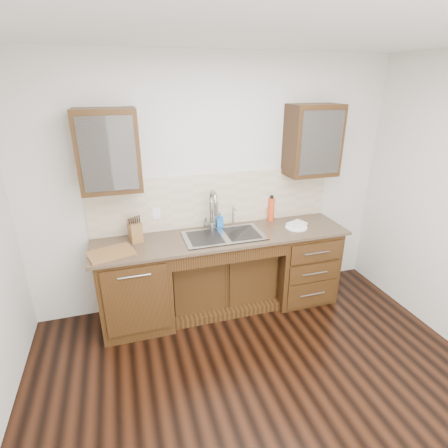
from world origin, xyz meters
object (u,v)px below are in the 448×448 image
object	(u,v)px
soap_bottle	(220,220)
plate	(296,227)
cutting_board	(111,253)
water_bottle	(271,209)
knife_block	(135,231)

from	to	relation	value
soap_bottle	plate	size ratio (longest dim) A/B	0.65
soap_bottle	cutting_board	distance (m)	1.22
water_bottle	cutting_board	size ratio (longest dim) A/B	0.66
plate	cutting_board	distance (m)	1.97
soap_bottle	knife_block	size ratio (longest dim) A/B	0.78
water_bottle	knife_block	bearing A→B (deg)	-175.88
knife_block	cutting_board	world-z (taller)	knife_block
water_bottle	knife_block	xyz separation A→B (m)	(-1.54, -0.11, -0.03)
soap_bottle	water_bottle	xyz separation A→B (m)	(0.62, 0.00, 0.06)
soap_bottle	water_bottle	distance (m)	0.62
water_bottle	cutting_board	distance (m)	1.83
plate	knife_block	xyz separation A→B (m)	(-1.72, 0.18, 0.09)
knife_block	cutting_board	distance (m)	0.36
cutting_board	plate	bearing A→B (deg)	1.95
soap_bottle	water_bottle	bearing A→B (deg)	4.88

